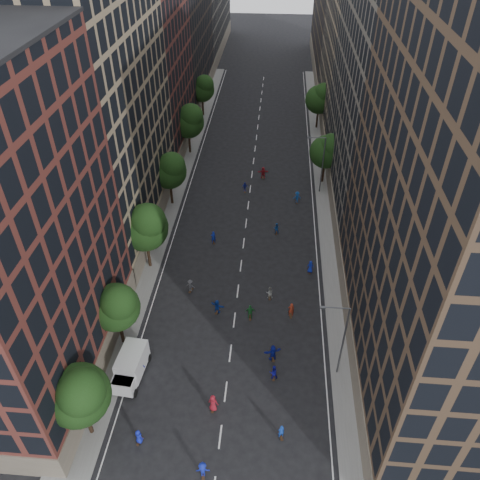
% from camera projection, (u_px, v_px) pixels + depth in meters
% --- Properties ---
extents(ground, '(240.00, 240.00, 0.00)m').
position_uv_depth(ground, '(248.00, 207.00, 68.30)').
color(ground, black).
rests_on(ground, ground).
extents(sidewalk_left, '(4.00, 105.00, 0.15)m').
position_uv_depth(sidewalk_left, '(177.00, 177.00, 74.89)').
color(sidewalk_left, slate).
rests_on(sidewalk_left, ground).
extents(sidewalk_right, '(4.00, 105.00, 0.15)m').
position_uv_depth(sidewalk_right, '(327.00, 183.00, 73.36)').
color(sidewalk_right, slate).
rests_on(sidewalk_right, ground).
extents(bldg_left_b, '(14.00, 26.00, 34.00)m').
position_uv_depth(bldg_left_b, '(86.00, 104.00, 55.08)').
color(bldg_left_b, '#947F61').
rests_on(bldg_left_b, ground).
extents(bldg_left_c, '(14.00, 20.00, 28.00)m').
position_uv_depth(bldg_left_c, '(139.00, 67.00, 74.96)').
color(bldg_left_c, '#5D2A23').
rests_on(bldg_left_c, ground).
extents(bldg_left_d, '(14.00, 28.00, 32.00)m').
position_uv_depth(bldg_left_d, '(168.00, 17.00, 92.52)').
color(bldg_left_d, '#2E241F').
rests_on(bldg_left_d, ground).
extents(bldg_right_a, '(14.00, 30.00, 36.00)m').
position_uv_depth(bldg_right_a, '(472.00, 207.00, 36.37)').
color(bldg_right_a, '#4D3929').
rests_on(bldg_right_a, ground).
extents(bldg_right_b, '(14.00, 28.00, 33.00)m').
position_uv_depth(bldg_right_b, '(399.00, 90.00, 60.01)').
color(bldg_right_b, '#5E584E').
rests_on(bldg_right_b, ground).
extents(bldg_right_c, '(14.00, 26.00, 35.00)m').
position_uv_depth(bldg_right_c, '(371.00, 27.00, 80.55)').
color(bldg_right_c, '#947F61').
rests_on(bldg_right_c, ground).
extents(bldg_right_d, '(14.00, 40.00, 30.00)m').
position_uv_depth(bldg_right_d, '(349.00, 2.00, 107.94)').
color(bldg_right_d, '#4D3929').
rests_on(bldg_right_d, ground).
extents(tree_left_0, '(5.20, 5.20, 8.83)m').
position_uv_depth(tree_left_0, '(79.00, 394.00, 37.00)').
color(tree_left_0, black).
rests_on(tree_left_0, ground).
extents(tree_left_1, '(4.80, 4.80, 8.21)m').
position_uv_depth(tree_left_1, '(116.00, 306.00, 45.09)').
color(tree_left_1, black).
rests_on(tree_left_1, ground).
extents(tree_left_2, '(5.60, 5.60, 9.45)m').
position_uv_depth(tree_left_2, '(145.00, 226.00, 53.97)').
color(tree_left_2, black).
rests_on(tree_left_2, ground).
extents(tree_left_3, '(5.00, 5.00, 8.58)m').
position_uv_depth(tree_left_3, '(170.00, 170.00, 65.29)').
color(tree_left_3, black).
rests_on(tree_left_3, ground).
extents(tree_left_4, '(5.40, 5.40, 9.08)m').
position_uv_depth(tree_left_4, '(189.00, 120.00, 77.64)').
color(tree_left_4, black).
rests_on(tree_left_4, ground).
extents(tree_left_5, '(4.80, 4.80, 8.33)m').
position_uv_depth(tree_left_5, '(203.00, 88.00, 90.45)').
color(tree_left_5, black).
rests_on(tree_left_5, ground).
extents(tree_right_a, '(5.00, 5.00, 8.39)m').
position_uv_depth(tree_right_a, '(327.00, 150.00, 70.24)').
color(tree_right_a, black).
rests_on(tree_right_a, ground).
extents(tree_right_b, '(5.20, 5.20, 8.83)m').
position_uv_depth(tree_right_b, '(321.00, 98.00, 85.70)').
color(tree_right_b, black).
rests_on(tree_right_b, ground).
extents(streetlamp_near, '(2.64, 0.22, 9.06)m').
position_uv_depth(streetlamp_near, '(341.00, 338.00, 42.51)').
color(streetlamp_near, '#595B60').
rests_on(streetlamp_near, ground).
extents(streetlamp_far, '(2.64, 0.22, 9.06)m').
position_uv_depth(streetlamp_far, '(321.00, 162.00, 68.36)').
color(streetlamp_far, '#595B60').
rests_on(streetlamp_far, ground).
extents(cargo_van, '(2.77, 5.20, 2.67)m').
position_uv_depth(cargo_van, '(131.00, 366.00, 44.57)').
color(cargo_van, white).
rests_on(cargo_van, ground).
extents(skater_0, '(0.89, 0.74, 1.56)m').
position_uv_depth(skater_0, '(139.00, 437.00, 39.65)').
color(skater_0, '#1724BB').
rests_on(skater_0, ground).
extents(skater_1, '(0.68, 0.56, 1.58)m').
position_uv_depth(skater_1, '(281.00, 432.00, 40.01)').
color(skater_1, '#1743BC').
rests_on(skater_1, ground).
extents(skater_2, '(0.89, 0.74, 1.66)m').
position_uv_depth(skater_2, '(273.00, 372.00, 44.71)').
color(skater_2, '#13139C').
rests_on(skater_2, ground).
extents(skater_3, '(1.15, 0.74, 1.68)m').
position_uv_depth(skater_3, '(203.00, 470.00, 37.39)').
color(skater_3, '#1626B7').
rests_on(skater_3, ground).
extents(skater_4, '(1.20, 0.73, 1.90)m').
position_uv_depth(skater_4, '(140.00, 366.00, 45.13)').
color(skater_4, '#151CB1').
rests_on(skater_4, ground).
extents(skater_5, '(1.86, 1.16, 1.91)m').
position_uv_depth(skater_5, '(273.00, 353.00, 46.37)').
color(skater_5, navy).
rests_on(skater_5, ground).
extents(skater_6, '(1.04, 0.78, 1.93)m').
position_uv_depth(skater_6, '(213.00, 403.00, 41.96)').
color(skater_6, maroon).
rests_on(skater_6, ground).
extents(skater_7, '(0.71, 0.50, 1.86)m').
position_uv_depth(skater_7, '(291.00, 310.00, 50.95)').
color(skater_7, maroon).
rests_on(skater_7, ground).
extents(skater_8, '(0.86, 0.71, 1.61)m').
position_uv_depth(skater_8, '(270.00, 293.00, 53.20)').
color(skater_8, '#B8B8B4').
rests_on(skater_8, ground).
extents(skater_9, '(1.18, 0.89, 1.62)m').
position_uv_depth(skater_9, '(190.00, 286.00, 54.11)').
color(skater_9, '#494A4F').
rests_on(skater_9, ground).
extents(skater_10, '(1.12, 0.51, 1.89)m').
position_uv_depth(skater_10, '(250.00, 312.00, 50.70)').
color(skater_10, '#1E662B').
rests_on(skater_10, ground).
extents(skater_11, '(1.68, 1.05, 1.72)m').
position_uv_depth(skater_11, '(217.00, 307.00, 51.44)').
color(skater_11, '#13349A').
rests_on(skater_11, ground).
extents(skater_12, '(0.86, 0.61, 1.66)m').
position_uv_depth(skater_12, '(310.00, 267.00, 56.66)').
color(skater_12, '#1424A3').
rests_on(skater_12, ground).
extents(skater_13, '(0.77, 0.66, 1.78)m').
position_uv_depth(skater_13, '(213.00, 237.00, 61.17)').
color(skater_13, '#1428A5').
rests_on(skater_13, ground).
extents(skater_14, '(0.80, 0.65, 1.57)m').
position_uv_depth(skater_14, '(276.00, 229.00, 62.87)').
color(skater_14, '#124093').
rests_on(skater_14, ground).
extents(skater_15, '(1.24, 0.81, 1.80)m').
position_uv_depth(skater_15, '(297.00, 197.00, 68.67)').
color(skater_15, navy).
rests_on(skater_15, ground).
extents(skater_16, '(0.94, 0.46, 1.55)m').
position_uv_depth(skater_16, '(245.00, 187.00, 71.14)').
color(skater_16, '#121D97').
rests_on(skater_16, ground).
extents(skater_17, '(1.80, 0.80, 1.88)m').
position_uv_depth(skater_17, '(263.00, 173.00, 74.22)').
color(skater_17, '#A41B25').
rests_on(skater_17, ground).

